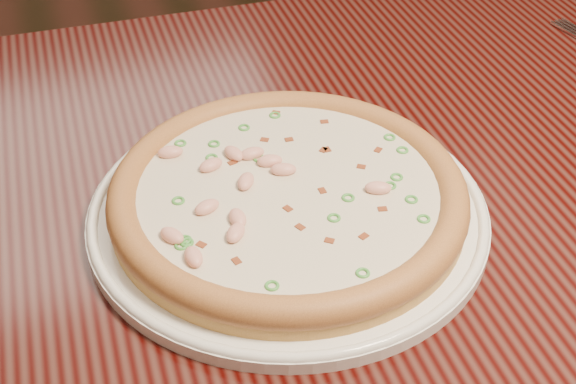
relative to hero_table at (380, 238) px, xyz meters
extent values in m
plane|color=black|center=(-0.12, 0.59, -0.65)|extent=(9.00, 9.00, 0.00)
cube|color=black|center=(0.00, 0.00, 0.08)|extent=(1.20, 0.80, 0.04)
cylinder|color=white|center=(-0.12, -0.05, 0.10)|extent=(0.37, 0.37, 0.01)
torus|color=white|center=(-0.12, -0.05, 0.11)|extent=(0.36, 0.36, 0.01)
cylinder|color=tan|center=(-0.12, -0.05, 0.12)|extent=(0.32, 0.32, 0.02)
torus|color=#BC7C3D|center=(-0.12, -0.05, 0.13)|extent=(0.32, 0.32, 0.03)
cylinder|color=beige|center=(-0.12, -0.05, 0.13)|extent=(0.27, 0.27, 0.00)
ellipsoid|color=#F2B29E|center=(-0.12, -0.03, 0.14)|extent=(0.03, 0.02, 0.01)
ellipsoid|color=#F2B29E|center=(-0.23, -0.09, 0.14)|extent=(0.02, 0.03, 0.01)
ellipsoid|color=#F2B29E|center=(-0.14, 0.01, 0.14)|extent=(0.03, 0.02, 0.01)
ellipsoid|color=#F2B29E|center=(-0.20, -0.06, 0.14)|extent=(0.03, 0.02, 0.01)
ellipsoid|color=#F2B29E|center=(-0.15, -0.03, 0.14)|extent=(0.02, 0.03, 0.01)
ellipsoid|color=#F2B29E|center=(-0.21, 0.03, 0.14)|extent=(0.03, 0.02, 0.01)
ellipsoid|color=#F2B29E|center=(-0.18, 0.00, 0.14)|extent=(0.03, 0.02, 0.01)
ellipsoid|color=#F2B29E|center=(-0.04, -0.08, 0.14)|extent=(0.03, 0.02, 0.01)
ellipsoid|color=#F2B29E|center=(-0.22, -0.12, 0.14)|extent=(0.02, 0.02, 0.01)
ellipsoid|color=#F2B29E|center=(-0.15, 0.01, 0.14)|extent=(0.02, 0.03, 0.01)
ellipsoid|color=#F2B29E|center=(-0.17, -0.08, 0.14)|extent=(0.01, 0.02, 0.01)
ellipsoid|color=#F2B29E|center=(-0.13, -0.01, 0.14)|extent=(0.03, 0.02, 0.01)
ellipsoid|color=#F2B29E|center=(-0.18, -0.10, 0.14)|extent=(0.03, 0.03, 0.01)
cube|color=maroon|center=(-0.16, 0.00, 0.13)|extent=(0.01, 0.01, 0.00)
cube|color=maroon|center=(-0.13, -0.11, 0.13)|extent=(0.01, 0.01, 0.00)
cube|color=maroon|center=(-0.10, 0.02, 0.13)|extent=(0.01, 0.01, 0.00)
cube|color=maroon|center=(-0.05, 0.04, 0.13)|extent=(0.01, 0.01, 0.00)
cube|color=maroon|center=(-0.07, 0.00, 0.13)|extent=(0.01, 0.01, 0.00)
cube|color=maroon|center=(-0.05, -0.04, 0.13)|extent=(0.01, 0.01, 0.00)
cube|color=maroon|center=(-0.19, -0.13, 0.13)|extent=(0.01, 0.01, 0.00)
cube|color=maroon|center=(-0.05, -0.10, 0.13)|extent=(0.01, 0.01, 0.00)
cube|color=maroon|center=(-0.10, 0.07, 0.13)|extent=(0.01, 0.01, 0.00)
cube|color=maroon|center=(-0.21, -0.10, 0.13)|extent=(0.01, 0.01, 0.00)
cube|color=maroon|center=(-0.12, 0.03, 0.13)|extent=(0.01, 0.01, 0.00)
cube|color=maroon|center=(-0.05, -0.08, 0.13)|extent=(0.01, 0.01, 0.00)
cube|color=maroon|center=(-0.07, 0.00, 0.13)|extent=(0.01, 0.01, 0.00)
cube|color=maroon|center=(-0.13, -0.08, 0.13)|extent=(0.01, 0.01, 0.00)
cube|color=maroon|center=(-0.02, -0.02, 0.13)|extent=(0.01, 0.01, 0.00)
cube|color=maroon|center=(-0.05, -0.07, 0.13)|extent=(0.01, 0.01, 0.00)
cube|color=maroon|center=(-0.11, -0.13, 0.13)|extent=(0.01, 0.01, 0.00)
cube|color=maroon|center=(-0.08, -0.13, 0.13)|extent=(0.01, 0.01, 0.00)
cube|color=maroon|center=(-0.09, -0.06, 0.13)|extent=(0.01, 0.01, 0.00)
torus|color=green|center=(-0.18, 0.01, 0.13)|extent=(0.01, 0.01, 0.00)
torus|color=green|center=(-0.22, -0.04, 0.13)|extent=(0.02, 0.02, 0.00)
torus|color=green|center=(-0.02, -0.06, 0.13)|extent=(0.02, 0.02, 0.00)
torus|color=green|center=(-0.22, -0.10, 0.13)|extent=(0.01, 0.01, 0.00)
torus|color=green|center=(0.00, 0.00, 0.13)|extent=(0.02, 0.02, 0.00)
torus|color=green|center=(-0.17, -0.17, 0.13)|extent=(0.02, 0.02, 0.00)
torus|color=green|center=(-0.10, -0.17, 0.13)|extent=(0.02, 0.02, 0.00)
torus|color=green|center=(-0.03, -0.07, 0.13)|extent=(0.02, 0.02, 0.00)
torus|color=green|center=(-0.13, 0.00, 0.13)|extent=(0.02, 0.02, 0.00)
torus|color=green|center=(-0.23, -0.10, 0.13)|extent=(0.02, 0.02, 0.00)
torus|color=green|center=(-0.02, -0.13, 0.13)|extent=(0.02, 0.02, 0.00)
torus|color=green|center=(-0.02, -0.10, 0.13)|extent=(0.01, 0.01, 0.00)
torus|color=green|center=(-0.09, -0.10, 0.13)|extent=(0.02, 0.02, 0.00)
torus|color=green|center=(-0.20, 0.05, 0.13)|extent=(0.02, 0.02, 0.00)
torus|color=green|center=(-0.13, 0.05, 0.13)|extent=(0.02, 0.02, 0.00)
torus|color=green|center=(-0.17, 0.04, 0.13)|extent=(0.01, 0.01, 0.00)
torus|color=green|center=(-0.07, -0.08, 0.13)|extent=(0.01, 0.01, 0.00)
torus|color=green|center=(-0.22, -0.09, 0.13)|extent=(0.01, 0.01, 0.00)
torus|color=green|center=(0.00, -0.03, 0.13)|extent=(0.02, 0.02, 0.00)
torus|color=green|center=(-0.10, 0.07, 0.13)|extent=(0.01, 0.01, 0.00)
cube|color=silver|center=(0.33, 0.20, 0.10)|extent=(0.01, 0.05, 0.00)
cube|color=silver|center=(0.33, 0.20, 0.10)|extent=(0.01, 0.05, 0.00)
cube|color=silver|center=(0.34, 0.20, 0.10)|extent=(0.01, 0.05, 0.00)
cube|color=silver|center=(0.35, 0.20, 0.10)|extent=(0.01, 0.05, 0.00)
camera|label=1|loc=(-0.29, -0.59, 0.58)|focal=50.00mm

